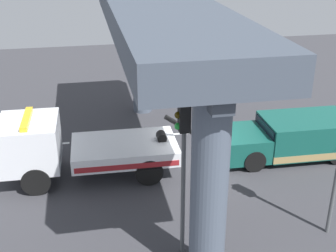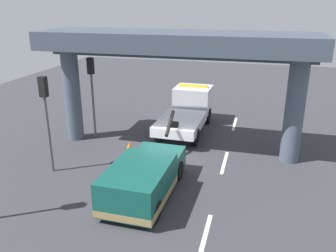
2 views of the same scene
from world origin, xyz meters
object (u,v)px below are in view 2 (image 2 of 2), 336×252
towed_van_green (144,179)px  traffic_light_far (45,104)px  tow_truck_white (188,109)px  traffic_cone_orange (129,147)px  traffic_light_mid (92,81)px

towed_van_green → traffic_light_far: (1.07, 4.87, 2.50)m
tow_truck_white → traffic_cone_orange: 5.11m
towed_van_green → traffic_cone_orange: 4.64m
tow_truck_white → traffic_light_mid: traffic_light_mid is taller
towed_van_green → traffic_light_far: bearing=77.7°
traffic_light_far → traffic_light_mid: 4.50m
towed_van_green → traffic_cone_orange: size_ratio=9.13×
tow_truck_white → traffic_cone_orange: bearing=154.0°
towed_van_green → traffic_cone_orange: towed_van_green is taller
traffic_light_mid → towed_van_green: bearing=-138.8°
tow_truck_white → traffic_light_far: traffic_light_far is taller
traffic_light_far → traffic_cone_orange: size_ratio=7.85×
tow_truck_white → traffic_light_far: bearing=146.9°
traffic_light_far → traffic_cone_orange: traffic_light_far is taller
towed_van_green → traffic_light_mid: 7.84m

